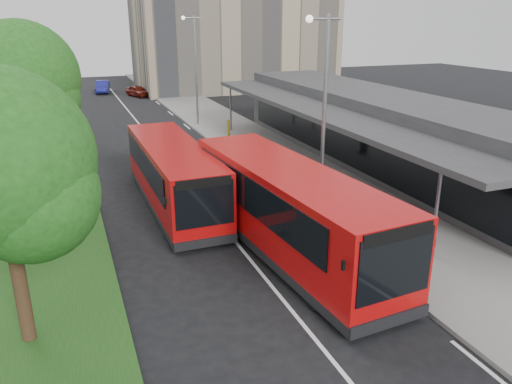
{
  "coord_description": "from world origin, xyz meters",
  "views": [
    {
      "loc": [
        -5.46,
        -15.41,
        8.02
      ],
      "look_at": [
        1.24,
        1.86,
        1.5
      ],
      "focal_mm": 35.0,
      "sensor_mm": 36.0,
      "label": 1
    }
  ],
  "objects_px": {
    "bus_main": "(289,211)",
    "car_near": "(138,91)",
    "tree_mid": "(23,86)",
    "car_far": "(103,87)",
    "tree_near": "(0,174)",
    "lamp_post_near": "(323,105)",
    "lamp_post_far": "(195,64)",
    "bus_second": "(174,175)",
    "litter_bin": "(275,155)",
    "bollard": "(229,128)",
    "tree_far": "(33,73)"
  },
  "relations": [
    {
      "from": "lamp_post_near",
      "to": "car_near",
      "type": "height_order",
      "value": "lamp_post_near"
    },
    {
      "from": "tree_far",
      "to": "car_near",
      "type": "height_order",
      "value": "tree_far"
    },
    {
      "from": "lamp_post_near",
      "to": "lamp_post_far",
      "type": "height_order",
      "value": "same"
    },
    {
      "from": "car_far",
      "to": "car_near",
      "type": "bearing_deg",
      "value": -44.15
    },
    {
      "from": "tree_near",
      "to": "tree_mid",
      "type": "relative_size",
      "value": 0.89
    },
    {
      "from": "car_near",
      "to": "lamp_post_near",
      "type": "bearing_deg",
      "value": -107.52
    },
    {
      "from": "bus_second",
      "to": "car_far",
      "type": "distance_m",
      "value": 37.95
    },
    {
      "from": "tree_near",
      "to": "bus_second",
      "type": "relative_size",
      "value": 0.71
    },
    {
      "from": "lamp_post_near",
      "to": "lamp_post_far",
      "type": "xyz_separation_m",
      "value": [
        0.0,
        20.0,
        0.0
      ]
    },
    {
      "from": "bus_main",
      "to": "car_far",
      "type": "height_order",
      "value": "bus_main"
    },
    {
      "from": "car_far",
      "to": "bollard",
      "type": "bearing_deg",
      "value": -67.59
    },
    {
      "from": "bus_main",
      "to": "car_far",
      "type": "relative_size",
      "value": 2.83
    },
    {
      "from": "lamp_post_near",
      "to": "bus_second",
      "type": "xyz_separation_m",
      "value": [
        -5.41,
        3.34,
        -3.27
      ]
    },
    {
      "from": "lamp_post_near",
      "to": "bollard",
      "type": "relative_size",
      "value": 7.06
    },
    {
      "from": "litter_bin",
      "to": "car_far",
      "type": "bearing_deg",
      "value": 101.07
    },
    {
      "from": "bus_second",
      "to": "bollard",
      "type": "height_order",
      "value": "bus_second"
    },
    {
      "from": "tree_near",
      "to": "litter_bin",
      "type": "distance_m",
      "value": 18.32
    },
    {
      "from": "lamp_post_far",
      "to": "car_far",
      "type": "relative_size",
      "value": 2.01
    },
    {
      "from": "litter_bin",
      "to": "car_near",
      "type": "height_order",
      "value": "car_near"
    },
    {
      "from": "tree_near",
      "to": "lamp_post_near",
      "type": "height_order",
      "value": "lamp_post_near"
    },
    {
      "from": "tree_near",
      "to": "litter_bin",
      "type": "height_order",
      "value": "tree_near"
    },
    {
      "from": "tree_near",
      "to": "car_far",
      "type": "xyz_separation_m",
      "value": [
        5.95,
        46.23,
        -3.92
      ]
    },
    {
      "from": "tree_far",
      "to": "bus_second",
      "type": "distance_m",
      "value": 17.0
    },
    {
      "from": "lamp_post_near",
      "to": "tree_near",
      "type": "bearing_deg",
      "value": -156.03
    },
    {
      "from": "bus_main",
      "to": "tree_mid",
      "type": "bearing_deg",
      "value": 126.41
    },
    {
      "from": "bollard",
      "to": "lamp_post_near",
      "type": "bearing_deg",
      "value": -93.85
    },
    {
      "from": "car_near",
      "to": "car_far",
      "type": "xyz_separation_m",
      "value": [
        -3.23,
        4.32,
        0.07
      ]
    },
    {
      "from": "bollard",
      "to": "car_far",
      "type": "distance_m",
      "value": 26.8
    },
    {
      "from": "bus_main",
      "to": "car_near",
      "type": "xyz_separation_m",
      "value": [
        0.69,
        39.64,
        -1.03
      ]
    },
    {
      "from": "tree_mid",
      "to": "car_far",
      "type": "relative_size",
      "value": 2.01
    },
    {
      "from": "tree_near",
      "to": "tree_far",
      "type": "relative_size",
      "value": 1.01
    },
    {
      "from": "tree_mid",
      "to": "tree_near",
      "type": "bearing_deg",
      "value": -90.0
    },
    {
      "from": "bus_main",
      "to": "car_near",
      "type": "distance_m",
      "value": 39.66
    },
    {
      "from": "car_far",
      "to": "lamp_post_near",
      "type": "bearing_deg",
      "value": -73.81
    },
    {
      "from": "tree_mid",
      "to": "lamp_post_far",
      "type": "distance_m",
      "value": 17.08
    },
    {
      "from": "lamp_post_near",
      "to": "car_far",
      "type": "distance_m",
      "value": 41.81
    },
    {
      "from": "bus_main",
      "to": "litter_bin",
      "type": "bearing_deg",
      "value": 64.41
    },
    {
      "from": "tree_far",
      "to": "bus_second",
      "type": "height_order",
      "value": "tree_far"
    },
    {
      "from": "lamp_post_near",
      "to": "bus_main",
      "type": "height_order",
      "value": "lamp_post_near"
    },
    {
      "from": "lamp_post_near",
      "to": "car_near",
      "type": "relative_size",
      "value": 2.34
    },
    {
      "from": "bus_second",
      "to": "car_near",
      "type": "relative_size",
      "value": 2.93
    },
    {
      "from": "car_near",
      "to": "car_far",
      "type": "bearing_deg",
      "value": 106.28
    },
    {
      "from": "lamp_post_near",
      "to": "bus_second",
      "type": "height_order",
      "value": "lamp_post_near"
    },
    {
      "from": "bus_second",
      "to": "litter_bin",
      "type": "height_order",
      "value": "bus_second"
    },
    {
      "from": "lamp_post_far",
      "to": "bus_second",
      "type": "distance_m",
      "value": 17.82
    },
    {
      "from": "car_far",
      "to": "lamp_post_far",
      "type": "bearing_deg",
      "value": -67.29
    },
    {
      "from": "lamp_post_near",
      "to": "litter_bin",
      "type": "height_order",
      "value": "lamp_post_near"
    },
    {
      "from": "lamp_post_near",
      "to": "bus_second",
      "type": "relative_size",
      "value": 0.8
    },
    {
      "from": "bus_main",
      "to": "bus_second",
      "type": "height_order",
      "value": "bus_main"
    },
    {
      "from": "lamp_post_far",
      "to": "bus_second",
      "type": "xyz_separation_m",
      "value": [
        -5.41,
        -16.66,
        -3.27
      ]
    }
  ]
}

